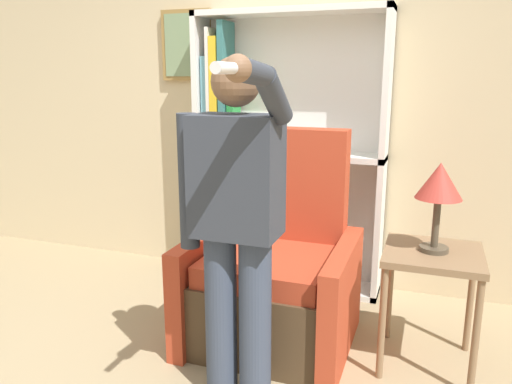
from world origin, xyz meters
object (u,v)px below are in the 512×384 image
Objects in this scene: bookcase at (265,157)px; armchair at (275,276)px; side_table at (432,270)px; person_standing at (236,219)px; table_lamp at (439,186)px.

bookcase is 1.03m from armchair.
armchair is at bearing 179.45° from side_table.
bookcase is 1.22× the size of person_standing.
armchair is 1.90× the size of side_table.
bookcase is 4.24× the size of table_lamp.
side_table is 1.39× the size of table_lamp.
bookcase is at bearing 146.03° from table_lamp.
person_standing is at bearing -88.22° from armchair.
person_standing is 1.06m from table_lamp.
armchair reaches higher than table_lamp.
person_standing reaches higher than armchair.
table_lamp is (0.84, 0.64, 0.08)m from person_standing.
person_standing is (0.02, -0.65, 0.53)m from armchair.
bookcase is at bearing 112.51° from armchair.
side_table is at bearing 0.00° from table_lamp.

